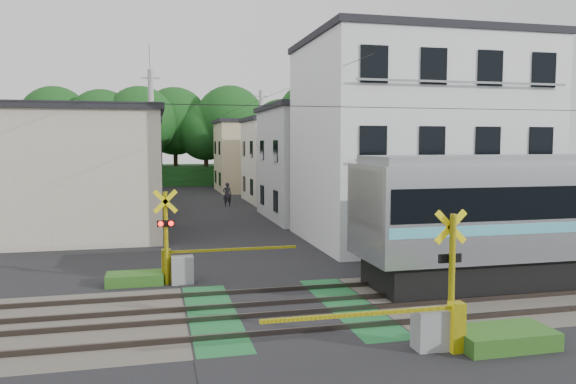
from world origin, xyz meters
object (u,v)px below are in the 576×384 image
object	(u,v)px
crossing_signal_far	(180,262)
apartment_block	(415,141)
crossing_signal_near	(435,319)
pedestrian	(227,194)

from	to	relation	value
crossing_signal_far	apartment_block	bearing A→B (deg)	27.78
crossing_signal_far	crossing_signal_near	bearing A→B (deg)	-54.71
crossing_signal_near	apartment_block	world-z (taller)	apartment_block
apartment_block	pedestrian	xyz separation A→B (m)	(-6.74, 15.91, -3.79)
crossing_signal_far	pedestrian	distance (m)	22.18
crossing_signal_near	crossing_signal_far	size ratio (longest dim) A/B	1.00
crossing_signal_far	pedestrian	size ratio (longest dim) A/B	2.75
crossing_signal_far	pedestrian	xyz separation A→B (m)	(4.34, 21.75, 0.15)
pedestrian	crossing_signal_near	bearing A→B (deg)	91.58
pedestrian	apartment_block	bearing A→B (deg)	112.91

